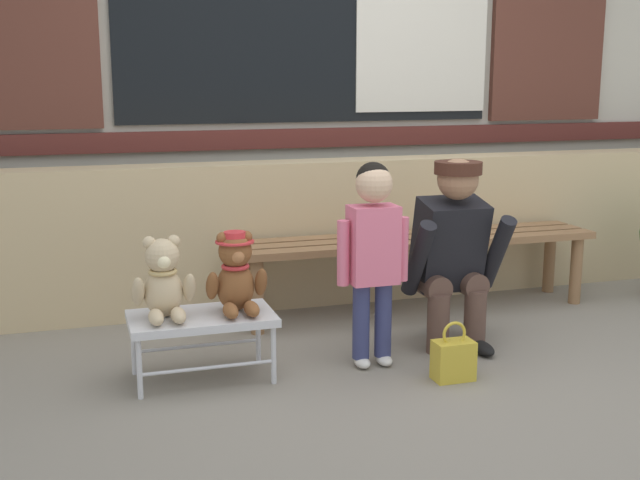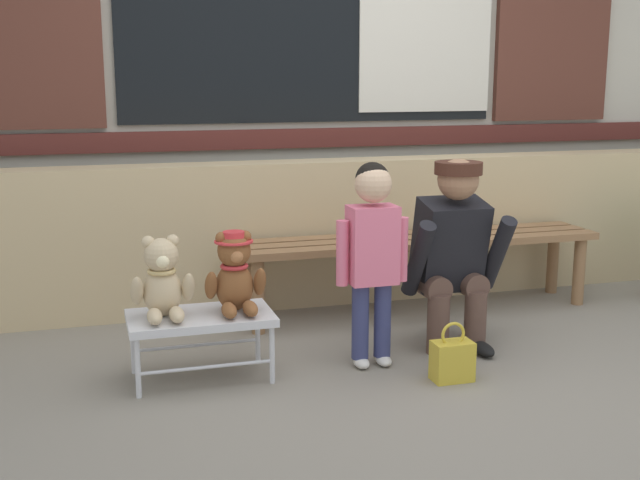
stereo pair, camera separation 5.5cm
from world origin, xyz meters
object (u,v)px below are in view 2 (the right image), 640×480
at_px(teddy_bear_plain, 162,281).
at_px(child_standing, 372,242).
at_px(adult_crouching, 453,253).
at_px(wooden_bench_long, 419,248).
at_px(teddy_bear_with_hat, 235,274).
at_px(small_display_bench, 201,321).
at_px(handbag_on_ground, 452,360).

relative_size(teddy_bear_plain, child_standing, 0.38).
bearing_deg(adult_crouching, wooden_bench_long, 82.31).
bearing_deg(wooden_bench_long, child_standing, -126.66).
bearing_deg(teddy_bear_with_hat, small_display_bench, -179.23).
xyz_separation_m(wooden_bench_long, child_standing, (-0.56, -0.76, 0.22)).
height_order(small_display_bench, adult_crouching, adult_crouching).
bearing_deg(child_standing, teddy_bear_plain, 176.30).
xyz_separation_m(adult_crouching, handbag_on_ground, (-0.20, -0.43, -0.38)).
relative_size(wooden_bench_long, small_display_bench, 3.28).
relative_size(teddy_bear_with_hat, adult_crouching, 0.38).
xyz_separation_m(small_display_bench, teddy_bear_plain, (-0.16, 0.00, 0.20)).
distance_m(small_display_bench, teddy_bear_plain, 0.25).
relative_size(wooden_bench_long, adult_crouching, 2.21).
distance_m(teddy_bear_plain, adult_crouching, 1.43).
distance_m(small_display_bench, adult_crouching, 1.29).
bearing_deg(handbag_on_ground, child_standing, 134.50).
distance_m(adult_crouching, handbag_on_ground, 0.61).
bearing_deg(teddy_bear_plain, wooden_bench_long, 24.73).
xyz_separation_m(child_standing, adult_crouching, (0.48, 0.15, -0.11)).
height_order(wooden_bench_long, child_standing, child_standing).
xyz_separation_m(wooden_bench_long, teddy_bear_plain, (-1.51, -0.70, 0.09)).
bearing_deg(teddy_bear_plain, small_display_bench, -0.51).
bearing_deg(adult_crouching, handbag_on_ground, -114.85).
distance_m(wooden_bench_long, handbag_on_ground, 1.12).
xyz_separation_m(teddy_bear_with_hat, handbag_on_ground, (0.91, -0.35, -0.38)).
bearing_deg(teddy_bear_plain, child_standing, -3.70).
relative_size(teddy_bear_with_hat, child_standing, 0.38).
bearing_deg(wooden_bench_long, handbag_on_ground, -105.16).
xyz_separation_m(teddy_bear_plain, handbag_on_ground, (1.23, -0.35, -0.37)).
bearing_deg(handbag_on_ground, teddy_bear_plain, 164.22).
height_order(adult_crouching, handbag_on_ground, adult_crouching).
bearing_deg(small_display_bench, wooden_bench_long, 27.30).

